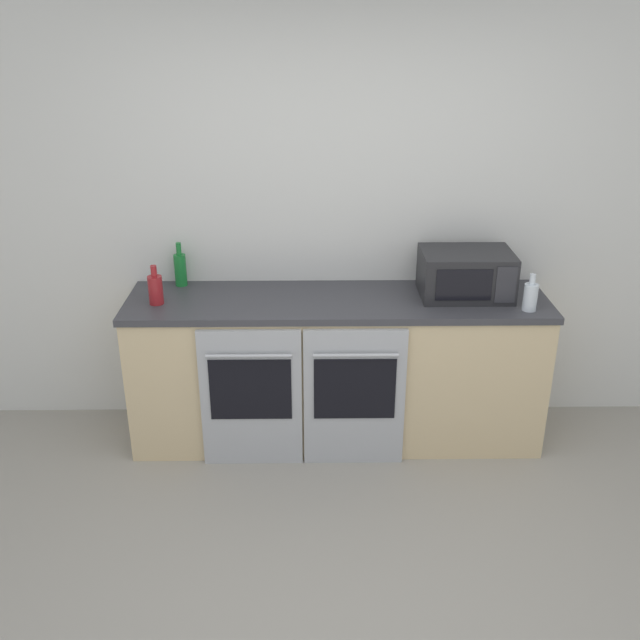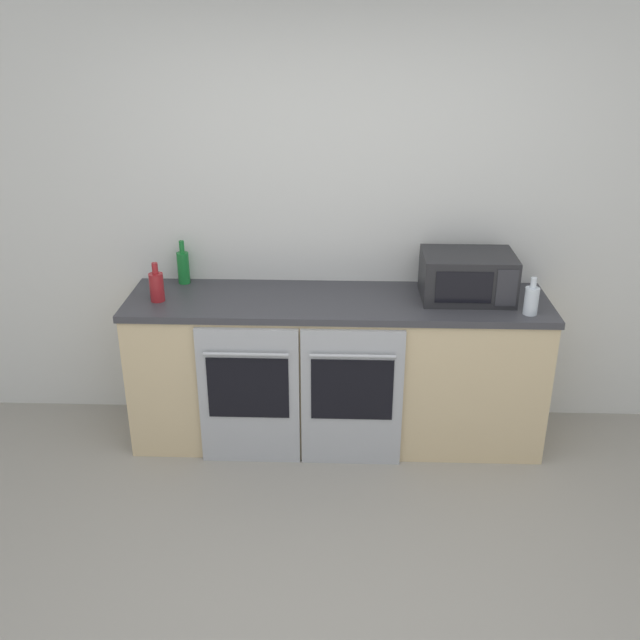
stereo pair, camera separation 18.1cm
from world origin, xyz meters
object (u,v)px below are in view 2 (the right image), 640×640
Objects in this scene: oven_right at (352,398)px; bottle_green at (183,267)px; bottle_red at (157,286)px; oven_left at (249,396)px; bottle_clear at (531,300)px; microwave at (467,276)px.

bottle_green is at bearing 152.29° from oven_right.
bottle_green is (0.09, 0.29, 0.02)m from bottle_red.
oven_right is 3.19× the size of bottle_green.
bottle_red reaches higher than oven_left.
oven_left is 4.03× the size of bottle_clear.
microwave reaches higher than bottle_red.
bottle_green reaches higher than microwave.
bottle_green is (-1.03, 0.54, 0.58)m from oven_right.
microwave is at bearing 3.52° from bottle_red.
oven_right is (0.58, 0.00, 0.00)m from oven_left.
oven_right is at bearing 0.00° from oven_left.
bottle_red is at bearing -107.39° from bottle_green.
microwave is (1.24, 0.36, 0.61)m from oven_left.
microwave is at bearing -6.26° from bottle_green.
bottle_red reaches higher than bottle_clear.
oven_left is 0.82m from bottle_red.
microwave is at bearing 28.55° from oven_right.
bottle_red is (-2.09, 0.12, 0.01)m from bottle_clear.
bottle_clear is at bearing -11.71° from bottle_green.
oven_left is 1.42m from microwave.
bottle_red is at bearing 167.59° from oven_right.
bottle_green is (-2.00, 0.41, 0.02)m from bottle_clear.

